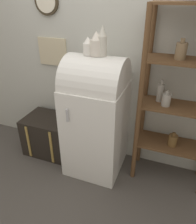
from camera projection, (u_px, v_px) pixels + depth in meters
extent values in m
plane|color=#4C4742|center=(89.00, 177.00, 2.59)|extent=(12.00, 12.00, 0.00)
cube|color=#B7B7AD|center=(107.00, 51.00, 2.40)|extent=(7.00, 0.05, 2.70)
cylinder|color=#382D1E|center=(46.00, 1.00, 2.35)|extent=(0.29, 0.03, 0.29)
cylinder|color=beige|center=(46.00, 1.00, 2.34)|extent=(0.24, 0.01, 0.24)
cube|color=#C6B793|center=(53.00, 52.00, 2.61)|extent=(0.37, 0.02, 0.32)
cube|color=white|center=(96.00, 129.00, 2.52)|extent=(0.62, 0.63, 1.07)
cylinder|color=white|center=(96.00, 84.00, 2.25)|extent=(0.61, 0.59, 0.59)
cylinder|color=#B7B7BC|center=(67.00, 115.00, 2.14)|extent=(0.02, 0.02, 0.14)
cube|color=black|center=(50.00, 135.00, 2.90)|extent=(0.61, 0.46, 0.51)
cube|color=#AD8942|center=(28.00, 142.00, 2.76)|extent=(0.03, 0.01, 0.45)
cube|color=#AD8942|center=(51.00, 148.00, 2.66)|extent=(0.03, 0.01, 0.45)
cylinder|color=brown|center=(139.00, 107.00, 2.15)|extent=(0.05, 0.05, 1.85)
cylinder|color=brown|center=(145.00, 95.00, 2.40)|extent=(0.05, 0.05, 1.85)
cube|color=brown|center=(171.00, 144.00, 2.39)|extent=(0.76, 0.34, 0.02)
cube|color=brown|center=(179.00, 107.00, 2.17)|extent=(0.76, 0.34, 0.02)
cube|color=brown|center=(188.00, 61.00, 1.94)|extent=(0.76, 0.34, 0.02)
cylinder|color=#9E998E|center=(166.00, 100.00, 2.15)|extent=(0.09, 0.09, 0.12)
cylinder|color=#9E998E|center=(167.00, 93.00, 2.11)|extent=(0.04, 0.04, 0.03)
cylinder|color=brown|center=(173.00, 140.00, 2.33)|extent=(0.10, 0.10, 0.13)
cylinder|color=brown|center=(174.00, 134.00, 2.30)|extent=(0.04, 0.04, 0.03)
cylinder|color=#7F6647|center=(181.00, 51.00, 1.92)|extent=(0.10, 0.10, 0.15)
cylinder|color=#7F6647|center=(183.00, 40.00, 1.87)|extent=(0.04, 0.04, 0.04)
cylinder|color=#9E998E|center=(160.00, 93.00, 2.22)|extent=(0.07, 0.07, 0.18)
cylinder|color=#9E998E|center=(162.00, 82.00, 2.17)|extent=(0.03, 0.03, 0.05)
cylinder|color=white|center=(88.00, 49.00, 2.10)|extent=(0.09, 0.09, 0.11)
cone|color=white|center=(88.00, 40.00, 2.06)|extent=(0.08, 0.08, 0.06)
cylinder|color=silver|center=(96.00, 48.00, 2.07)|extent=(0.12, 0.12, 0.15)
cone|color=silver|center=(96.00, 35.00, 2.01)|extent=(0.10, 0.10, 0.08)
cylinder|color=beige|center=(103.00, 46.00, 2.05)|extent=(0.08, 0.08, 0.18)
cone|color=beige|center=(103.00, 30.00, 1.98)|extent=(0.07, 0.07, 0.10)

